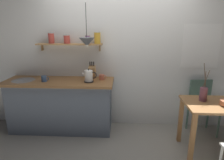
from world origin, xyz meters
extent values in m
plane|color=gray|center=(0.00, 0.00, 0.00)|extent=(14.00, 14.00, 0.00)
cube|color=white|center=(0.20, 0.65, 1.35)|extent=(6.80, 0.10, 2.70)
cube|color=white|center=(1.39, 0.59, 1.47)|extent=(0.62, 0.01, 0.73)
cube|color=silver|center=(1.39, 0.60, 1.47)|extent=(0.56, 0.01, 0.67)
cube|color=slate|center=(-1.00, 0.32, 0.44)|extent=(1.74, 0.52, 0.87)
cube|color=brown|center=(-1.00, 0.30, 0.89)|extent=(1.83, 0.63, 0.04)
cylinder|color=#B7BABF|center=(-1.60, 0.28, 0.91)|extent=(0.38, 0.38, 0.01)
cube|color=tan|center=(-0.84, 0.49, 1.50)|extent=(1.12, 0.18, 0.02)
cube|color=#99754C|center=(-1.35, 0.57, 1.44)|extent=(0.02, 0.06, 0.12)
cube|color=#99754C|center=(-0.33, 0.57, 1.44)|extent=(0.02, 0.06, 0.12)
cylinder|color=#BC4238|center=(-1.14, 0.49, 1.60)|extent=(0.10, 0.10, 0.17)
cylinder|color=silver|center=(-1.14, 0.49, 1.69)|extent=(0.10, 0.10, 0.01)
cylinder|color=#BC4238|center=(-0.87, 0.49, 1.58)|extent=(0.10, 0.10, 0.13)
cylinder|color=silver|center=(-0.87, 0.49, 1.65)|extent=(0.11, 0.11, 0.01)
cylinder|color=#7F5689|center=(-0.52, 0.49, 1.58)|extent=(0.08, 0.08, 0.13)
cylinder|color=silver|center=(-0.52, 0.49, 1.65)|extent=(0.08, 0.08, 0.01)
cylinder|color=gold|center=(-0.36, 0.49, 1.60)|extent=(0.11, 0.11, 0.18)
cylinder|color=silver|center=(-0.36, 0.49, 1.70)|extent=(0.11, 0.11, 0.01)
cube|color=#9E6B3D|center=(1.39, -0.24, 0.76)|extent=(0.89, 0.65, 0.03)
cube|color=#9E6B3D|center=(0.99, -0.51, 0.37)|extent=(0.06, 0.06, 0.74)
cube|color=#9E6B3D|center=(0.99, 0.04, 0.37)|extent=(0.06, 0.06, 0.74)
cube|color=#4C6B5B|center=(1.45, 0.31, 0.46)|extent=(0.48, 0.44, 0.03)
cube|color=#4C6B5B|center=(1.43, 0.49, 0.69)|extent=(0.38, 0.08, 0.44)
cylinder|color=#4C6B5B|center=(1.28, 0.12, 0.22)|extent=(0.03, 0.03, 0.44)
cylinder|color=#4C6B5B|center=(1.66, 0.17, 0.22)|extent=(0.03, 0.03, 0.44)
cylinder|color=#4C6B5B|center=(1.24, 0.45, 0.22)|extent=(0.03, 0.03, 0.44)
cylinder|color=#4C6B5B|center=(1.61, 0.50, 0.22)|extent=(0.03, 0.03, 0.44)
cylinder|color=brown|center=(1.21, -0.14, 0.87)|extent=(0.10, 0.10, 0.19)
cylinder|color=brown|center=(1.20, -0.14, 1.14)|extent=(0.07, 0.01, 0.35)
cylinder|color=brown|center=(1.21, -0.14, 1.08)|extent=(0.01, 0.03, 0.23)
cylinder|color=brown|center=(1.22, -0.14, 1.10)|extent=(0.06, 0.03, 0.25)
cylinder|color=black|center=(-0.48, 0.24, 0.92)|extent=(0.15, 0.15, 0.02)
cylinder|color=white|center=(-0.48, 0.24, 1.02)|extent=(0.13, 0.13, 0.18)
sphere|color=black|center=(-0.48, 0.24, 1.12)|extent=(0.02, 0.02, 0.02)
cone|color=white|center=(-0.56, 0.24, 1.06)|extent=(0.04, 0.04, 0.04)
torus|color=black|center=(-0.40, 0.24, 1.03)|extent=(0.11, 0.02, 0.11)
cube|color=tan|center=(-0.46, 0.47, 1.03)|extent=(0.11, 0.17, 0.23)
cylinder|color=black|center=(-0.49, 0.45, 1.18)|extent=(0.02, 0.04, 0.08)
cylinder|color=black|center=(-0.46, 0.45, 1.18)|extent=(0.02, 0.04, 0.08)
cylinder|color=black|center=(-0.42, 0.45, 1.18)|extent=(0.02, 0.04, 0.08)
cylinder|color=#3D5B89|center=(-1.22, 0.23, 0.96)|extent=(0.08, 0.08, 0.09)
torus|color=#3D5B89|center=(-1.17, 0.23, 0.96)|extent=(0.06, 0.01, 0.06)
cylinder|color=#C6664C|center=(-0.29, 0.40, 0.96)|extent=(0.09, 0.09, 0.09)
torus|color=#C6664C|center=(-0.23, 0.40, 0.96)|extent=(0.06, 0.01, 0.06)
cylinder|color=black|center=(-0.49, 0.21, 1.88)|extent=(0.01, 0.01, 0.50)
cone|color=#4C5156|center=(-0.49, 0.21, 1.56)|extent=(0.24, 0.24, 0.13)
sphere|color=white|center=(-0.49, 0.21, 1.51)|extent=(0.04, 0.04, 0.04)
camera|label=1|loc=(0.07, -2.83, 1.81)|focal=31.56mm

